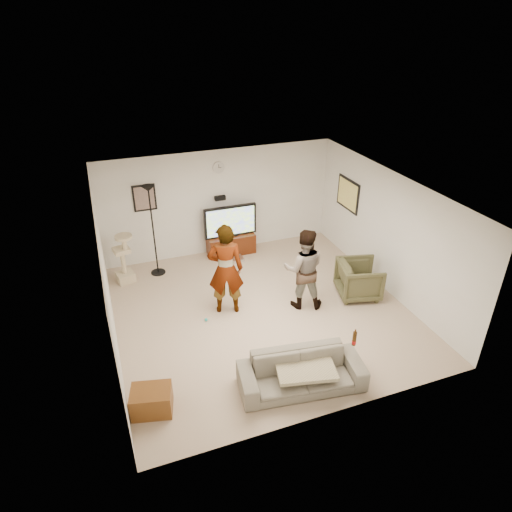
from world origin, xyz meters
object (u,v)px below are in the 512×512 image
object	(u,v)px
person_right	(304,269)
floor_lamp	(153,231)
tv	(230,221)
side_table	(152,401)
sofa	(301,372)
armchair	(359,279)
tv_stand	(231,244)
person_left	(226,269)
cat_tree	(123,259)
beer_bottle	(354,339)

from	to	relation	value
person_right	floor_lamp	bearing A→B (deg)	-21.14
tv	side_table	distance (m)	5.04
sofa	armchair	size ratio (longest dim) A/B	2.33
tv	side_table	bearing A→B (deg)	-120.96
armchair	side_table	distance (m)	4.76
person_right	armchair	distance (m)	1.32
tv_stand	floor_lamp	xyz separation A→B (m)	(-1.83, -0.33, 0.80)
tv_stand	tv	size ratio (longest dim) A/B	0.90
floor_lamp	person_right	xyz separation A→B (m)	(2.50, -2.25, -0.21)
person_left	tv_stand	bearing A→B (deg)	-93.89
cat_tree	tv	bearing A→B (deg)	9.67
tv_stand	beer_bottle	xyz separation A→B (m)	(0.58, -4.60, 0.46)
sofa	beer_bottle	world-z (taller)	beer_bottle
person_right	armchair	bearing A→B (deg)	-163.31
tv	armchair	size ratio (longest dim) A/B	1.51
tv	cat_tree	distance (m)	2.60
tv	person_right	bearing A→B (deg)	-75.54
floor_lamp	sofa	distance (m)	4.59
tv_stand	person_left	world-z (taller)	person_left
cat_tree	person_right	distance (m)	3.88
sofa	beer_bottle	size ratio (longest dim) A/B	7.76
tv	side_table	world-z (taller)	tv
armchair	side_table	xyz separation A→B (m)	(-4.47, -1.61, -0.18)
floor_lamp	cat_tree	distance (m)	0.87
sofa	cat_tree	bearing A→B (deg)	126.36
person_right	side_table	world-z (taller)	person_right
armchair	tv_stand	bearing A→B (deg)	50.03
armchair	person_left	bearing A→B (deg)	95.46
tv_stand	cat_tree	xyz separation A→B (m)	(-2.55, -0.43, 0.32)
person_left	armchair	xyz separation A→B (m)	(2.69, -0.44, -0.55)
sofa	side_table	distance (m)	2.29
armchair	side_table	world-z (taller)	armchair
person_right	armchair	size ratio (longest dim) A/B	1.98
sofa	beer_bottle	distance (m)	0.98
cat_tree	armchair	xyz separation A→B (m)	(4.45, -2.24, -0.18)
armchair	tv	bearing A→B (deg)	50.03
tv_stand	cat_tree	bearing A→B (deg)	-170.33
floor_lamp	person_right	world-z (taller)	floor_lamp
tv	person_left	world-z (taller)	person_left
beer_bottle	side_table	size ratio (longest dim) A/B	0.43
floor_lamp	person_left	world-z (taller)	floor_lamp
sofa	tv	bearing A→B (deg)	94.28
armchair	sofa	bearing A→B (deg)	145.75
tv	person_left	xyz separation A→B (m)	(-0.79, -2.24, 0.08)
floor_lamp	tv_stand	bearing A→B (deg)	10.36
cat_tree	person_right	xyz separation A→B (m)	(3.21, -2.15, 0.27)
floor_lamp	side_table	bearing A→B (deg)	-100.63
floor_lamp	armchair	size ratio (longest dim) A/B	2.48
floor_lamp	side_table	size ratio (longest dim) A/B	3.53
cat_tree	side_table	size ratio (longest dim) A/B	1.90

